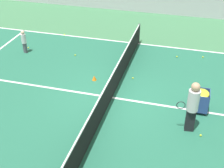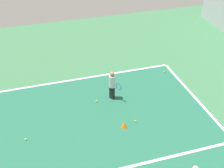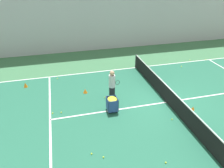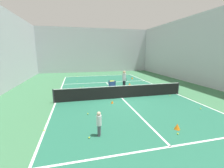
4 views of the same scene
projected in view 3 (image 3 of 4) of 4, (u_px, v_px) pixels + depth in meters
ground_plane at (166, 102)px, 12.54m from camera, size 37.11×37.11×0.00m
court_playing_area at (166, 102)px, 12.54m from camera, size 10.08×23.57×0.00m
line_sideline_right at (136, 68)px, 16.83m from camera, size 0.10×23.57×0.00m
line_service_far at (50, 120)px, 11.10m from camera, size 10.08×0.10×0.00m
line_centre_service at (166, 102)px, 12.54m from camera, size 0.10×12.96×0.00m
hall_enclosure_right at (119, 5)px, 19.11m from camera, size 0.15×33.41×7.75m
tennis_net at (167, 94)px, 12.29m from camera, size 10.38×0.10×1.03m
coach_at_net at (112, 83)px, 12.36m from camera, size 0.41×0.70×1.82m
ball_cart at (112, 102)px, 11.51m from camera, size 0.62×0.54×0.82m
training_cone_2 at (193, 108)px, 11.83m from camera, size 0.19×0.19×0.20m
training_cone_3 at (85, 91)px, 13.42m from camera, size 0.27×0.27×0.26m
training_cone_4 at (25, 85)px, 14.04m from camera, size 0.25×0.25×0.31m
tennis_ball_0 at (61, 112)px, 11.61m from camera, size 0.07×0.07×0.07m
tennis_ball_4 at (181, 67)px, 16.92m from camera, size 0.07×0.07×0.07m
tennis_ball_5 at (166, 163)px, 8.64m from camera, size 0.07×0.07×0.07m
tennis_ball_7 at (105, 97)px, 12.93m from camera, size 0.07×0.07×0.07m
tennis_ball_8 at (144, 71)px, 16.12m from camera, size 0.07×0.07×0.07m
tennis_ball_10 at (206, 59)px, 18.22m from camera, size 0.07×0.07×0.07m
tennis_ball_12 at (92, 154)px, 9.04m from camera, size 0.07×0.07×0.07m
tennis_ball_14 at (57, 78)px, 15.13m from camera, size 0.07×0.07×0.07m
tennis_ball_16 at (103, 157)px, 8.88m from camera, size 0.07×0.07×0.07m
tennis_ball_20 at (172, 119)px, 11.08m from camera, size 0.07×0.07×0.07m
tennis_ball_22 at (190, 60)px, 18.08m from camera, size 0.07×0.07×0.07m
tennis_ball_25 at (53, 113)px, 11.55m from camera, size 0.07×0.07×0.07m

